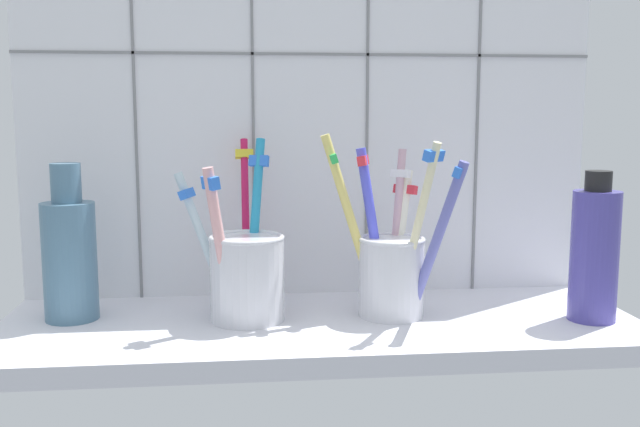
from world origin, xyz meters
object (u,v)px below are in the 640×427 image
Objects in this scene: toothbrush_cup_left at (245,271)px; ceramic_vase at (69,254)px; soap_bottle at (594,253)px; toothbrush_cup_right at (392,265)px.

ceramic_vase is at bearing 173.61° from toothbrush_cup_left.
ceramic_vase is 1.05× the size of soap_bottle.
toothbrush_cup_right reaches higher than toothbrush_cup_left.
soap_bottle is (52.04, -5.72, 0.20)cm from ceramic_vase.
toothbrush_cup_left is 34.85cm from soap_bottle.
toothbrush_cup_left reaches higher than ceramic_vase.
toothbrush_cup_right is (14.89, -0.19, 0.27)cm from toothbrush_cup_left.
toothbrush_cup_left reaches higher than soap_bottle.
toothbrush_cup_right reaches higher than soap_bottle.
toothbrush_cup_right is at bearing -0.73° from toothbrush_cup_left.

